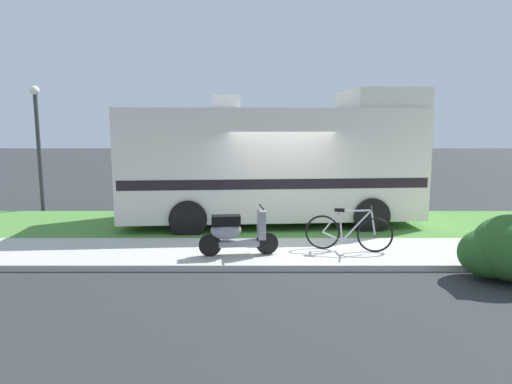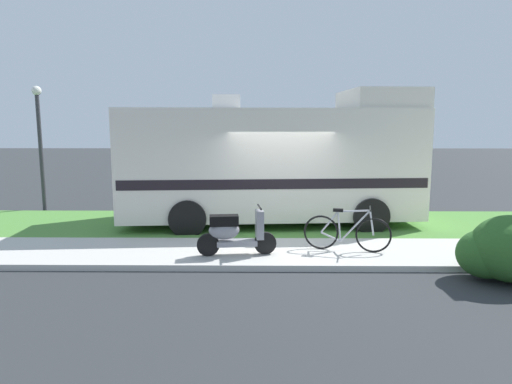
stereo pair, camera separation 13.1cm
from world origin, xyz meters
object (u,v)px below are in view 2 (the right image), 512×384
Objects in this scene: bicycle at (347,232)px; pickup_truck_near at (253,173)px; street_lamp_post at (40,135)px; motorhome_rv at (274,162)px; scooter at (234,232)px.

pickup_truck_near is (-2.02, 6.92, 0.44)m from bicycle.
pickup_truck_near is at bearing 18.02° from street_lamp_post.
motorhome_rv is 2.04× the size of street_lamp_post.
street_lamp_post reaches higher than scooter.
scooter is at bearing -92.00° from pickup_truck_near.
motorhome_rv is 4.09m from pickup_truck_near.
scooter is 0.41× the size of street_lamp_post.
street_lamp_post reaches higher than pickup_truck_near.
scooter is 2.30m from bicycle.
motorhome_rv reaches higher than pickup_truck_near.
motorhome_rv is at bearing -80.93° from pickup_truck_near.
pickup_truck_near is 6.94m from street_lamp_post.
motorhome_rv is 1.40× the size of pickup_truck_near.
bicycle is at bearing 7.67° from scooter.
bicycle is 0.31× the size of pickup_truck_near.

